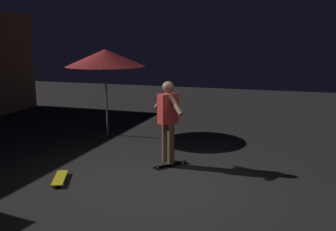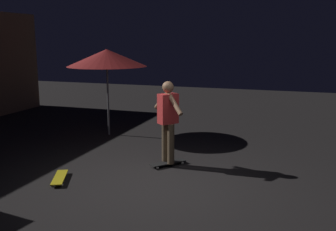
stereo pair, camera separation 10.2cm
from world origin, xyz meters
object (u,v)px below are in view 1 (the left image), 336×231
(skateboard_ridden, at_px, (168,163))
(skater, at_px, (168,116))
(patio_umbrella, at_px, (105,58))
(skateboard_spare, at_px, (60,178))

(skateboard_ridden, relative_size, skater, 0.44)
(patio_umbrella, relative_size, skater, 1.38)
(patio_umbrella, height_order, skater, patio_umbrella)
(patio_umbrella, bearing_deg, skateboard_ridden, -129.42)
(skater, bearing_deg, skateboard_ridden, 0.00)
(patio_umbrella, xyz_separation_m, skater, (-1.95, -2.37, -1.04))
(patio_umbrella, bearing_deg, skateboard_spare, -167.40)
(skateboard_spare, relative_size, skater, 0.47)
(skateboard_ridden, distance_m, skater, 0.98)
(patio_umbrella, xyz_separation_m, skateboard_ridden, (-1.95, -2.37, -2.02))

